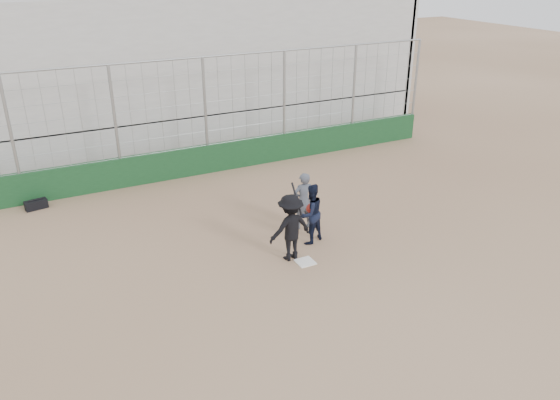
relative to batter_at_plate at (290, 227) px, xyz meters
name	(u,v)px	position (x,y,z in m)	size (l,w,h in m)	color
ground	(305,262)	(0.24, -0.36, -0.87)	(90.00, 90.00, 0.00)	brown
home_plate	(305,262)	(0.24, -0.36, -0.86)	(0.44, 0.44, 0.02)	white
backstop	(207,146)	(0.24, 6.64, 0.09)	(18.10, 0.25, 4.04)	#11361A
bleachers	(163,66)	(0.24, 11.59, 2.05)	(20.25, 6.70, 6.98)	#9E9E9E
batter_at_plate	(290,227)	(0.00, 0.00, 0.00)	(1.17, 0.80, 1.89)	black
catcher_crouched	(311,223)	(0.88, 0.50, -0.31)	(0.97, 0.87, 1.13)	black
umpire	(303,204)	(1.12, 1.35, -0.13)	(0.60, 0.39, 1.48)	#434955
equipment_bag	(36,205)	(-5.48, 6.08, -0.73)	(0.68, 0.38, 0.31)	black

